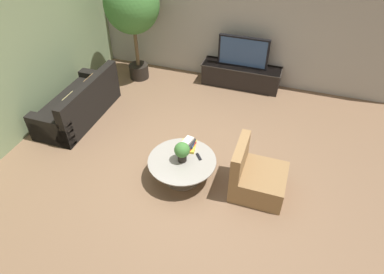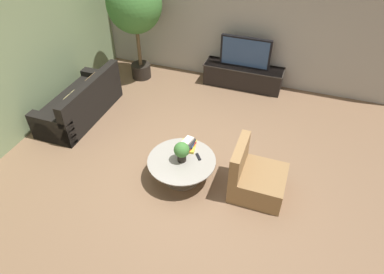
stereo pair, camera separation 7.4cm
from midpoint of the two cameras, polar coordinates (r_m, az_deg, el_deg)
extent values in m
plane|color=brown|center=(5.79, -0.71, -5.41)|extent=(24.00, 24.00, 0.00)
cube|color=#A39E93|center=(7.69, 7.71, 19.61)|extent=(7.40, 0.12, 3.00)
cube|color=gray|center=(6.68, -28.29, 12.06)|extent=(0.12, 7.40, 3.00)
cube|color=black|center=(7.89, 7.87, 10.07)|extent=(1.72, 0.48, 0.49)
cube|color=#2D2823|center=(7.78, 8.03, 11.58)|extent=(1.75, 0.50, 0.02)
cube|color=black|center=(7.63, 8.27, 13.86)|extent=(1.09, 0.08, 0.67)
cube|color=navy|center=(7.59, 8.20, 13.73)|extent=(1.01, 0.00, 0.60)
cube|color=black|center=(7.77, 8.04, 11.72)|extent=(0.33, 0.13, 0.02)
cylinder|color=#756656|center=(5.66, -1.98, -6.66)|extent=(0.60, 0.60, 0.02)
cylinder|color=#756656|center=(5.53, -2.02, -5.41)|extent=(0.10, 0.10, 0.37)
cylinder|color=gray|center=(5.39, -2.07, -3.95)|extent=(1.08, 1.08, 0.02)
cube|color=black|center=(7.20, -18.73, 4.67)|extent=(0.84, 1.90, 0.42)
cube|color=black|center=(6.79, -17.10, 7.10)|extent=(0.16, 1.90, 0.42)
cube|color=black|center=(7.74, -15.40, 8.53)|extent=(0.84, 0.20, 0.54)
cube|color=black|center=(6.66, -22.77, 1.01)|extent=(0.84, 0.20, 0.54)
cube|color=olive|center=(7.13, -16.73, 8.31)|extent=(0.16, 0.35, 0.33)
cube|color=tan|center=(6.70, -19.60, 5.40)|extent=(0.15, 0.34, 0.31)
cube|color=olive|center=(5.41, 10.66, -7.35)|extent=(0.80, 0.76, 0.40)
cube|color=olive|center=(5.13, 7.62, -3.28)|extent=(0.14, 0.76, 0.46)
cylinder|color=black|center=(8.28, -9.08, 10.81)|extent=(0.44, 0.44, 0.33)
cylinder|color=brown|center=(8.03, -9.49, 14.24)|extent=(0.08, 0.08, 0.77)
ellipsoid|color=#3D7533|center=(7.66, -10.33, 20.99)|extent=(1.16, 1.16, 1.23)
cylinder|color=black|center=(5.34, -2.03, -3.46)|extent=(0.14, 0.14, 0.12)
sphere|color=#3D7533|center=(5.23, -2.07, -2.16)|extent=(0.24, 0.24, 0.24)
cube|color=gold|center=(5.60, -1.02, -1.53)|extent=(0.29, 0.35, 0.04)
cube|color=#A32823|center=(5.57, -1.10, -1.42)|extent=(0.22, 0.29, 0.02)
cube|color=#2D4C84|center=(5.55, -0.90, -1.17)|extent=(0.17, 0.19, 0.03)
cube|color=#232326|center=(5.52, -0.91, -1.03)|extent=(0.16, 0.26, 0.03)
cube|color=beige|center=(5.51, -1.12, -0.64)|extent=(0.16, 0.23, 0.04)
cube|color=black|center=(5.43, 0.74, -3.29)|extent=(0.13, 0.15, 0.02)
camera|label=1|loc=(0.04, -90.38, -0.32)|focal=32.00mm
camera|label=2|loc=(0.04, 89.62, 0.32)|focal=32.00mm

